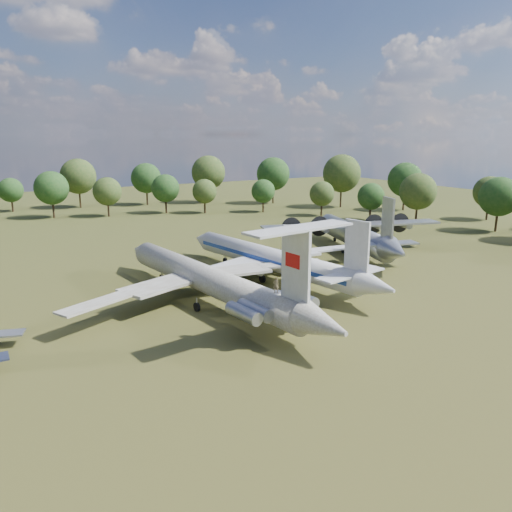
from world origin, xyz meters
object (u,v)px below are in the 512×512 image
an12_transport (354,238)px  tu104_jet (272,263)px  il62_airliner (208,285)px  person_on_il62 (276,285)px

an12_transport → tu104_jet: bearing=-144.4°
il62_airliner → person_on_il62: bearing=-90.0°
il62_airliner → person_on_il62: person_on_il62 is taller
tu104_jet → person_on_il62: 22.29m
an12_transport → person_on_il62: 42.64m
il62_airliner → tu104_jet: bearing=16.1°
tu104_jet → person_on_il62: size_ratio=26.93×
tu104_jet → an12_transport: 23.36m
tu104_jet → person_on_il62: (-11.22, -18.97, 3.37)m
an12_transport → person_on_il62: (-33.39, -26.33, 3.17)m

